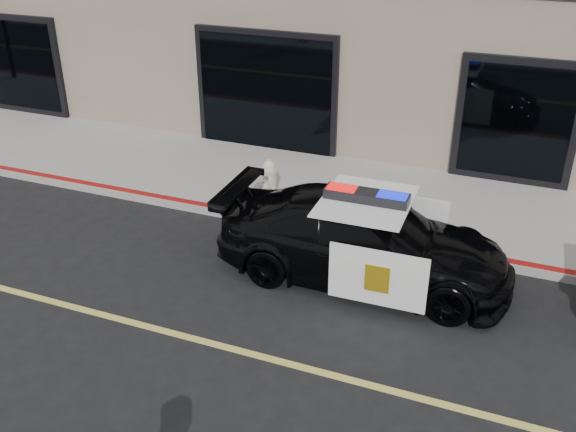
% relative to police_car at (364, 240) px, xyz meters
% --- Properties ---
extents(ground, '(120.00, 120.00, 0.00)m').
position_rel_police_car_xyz_m(ground, '(-2.64, -2.45, -0.69)').
color(ground, black).
rests_on(ground, ground).
extents(sidewalk_n, '(60.00, 3.50, 0.15)m').
position_rel_police_car_xyz_m(sidewalk_n, '(-2.64, 2.80, -0.61)').
color(sidewalk_n, gray).
rests_on(sidewalk_n, ground).
extents(police_car, '(2.24, 4.76, 1.53)m').
position_rel_police_car_xyz_m(police_car, '(0.00, 0.00, 0.00)').
color(police_car, black).
rests_on(police_car, ground).
extents(fire_hydrant, '(0.39, 0.55, 0.87)m').
position_rel_police_car_xyz_m(fire_hydrant, '(-2.40, 1.76, -0.13)').
color(fire_hydrant, beige).
rests_on(fire_hydrant, sidewalk_n).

